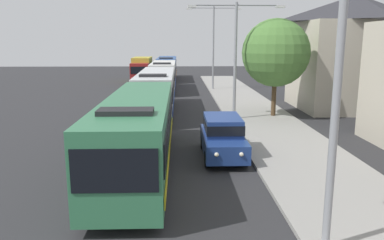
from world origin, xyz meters
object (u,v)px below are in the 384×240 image
(bus_middle, at_px, (164,75))
(streetlamp_near, at_px, (340,57))
(bus_lead, at_px, (139,130))
(roadside_tree, at_px, (276,53))
(bus_fourth_in_line, at_px, (167,67))
(white_suv, at_px, (223,135))
(box_truck_oncoming, at_px, (142,69))
(streetlamp_far, at_px, (213,39))
(streetlamp_mid, at_px, (235,48))
(bus_second_in_line, at_px, (157,91))

(bus_middle, xyz_separation_m, streetlamp_near, (5.40, -32.83, 3.27))
(bus_lead, relative_size, roadside_tree, 1.81)
(bus_fourth_in_line, xyz_separation_m, white_suv, (3.70, -36.60, -0.66))
(white_suv, relative_size, box_truck_oncoming, 0.64)
(bus_middle, height_order, bus_fourth_in_line, same)
(streetlamp_far, bearing_deg, white_suv, -93.91)
(bus_lead, distance_m, bus_middle, 26.05)
(streetlamp_mid, height_order, streetlamp_far, streetlamp_far)
(bus_second_in_line, height_order, streetlamp_near, streetlamp_near)
(bus_lead, height_order, bus_middle, same)
(white_suv, relative_size, streetlamp_near, 0.60)
(box_truck_oncoming, xyz_separation_m, streetlamp_near, (8.70, -42.92, 3.26))
(bus_fourth_in_line, relative_size, white_suv, 2.48)
(bus_middle, bearing_deg, bus_lead, -90.00)
(bus_fourth_in_line, height_order, streetlamp_mid, streetlamp_mid)
(bus_lead, height_order, box_truck_oncoming, bus_lead)
(bus_second_in_line, relative_size, streetlamp_mid, 1.56)
(bus_lead, height_order, roadside_tree, roadside_tree)
(bus_fourth_in_line, bearing_deg, bus_second_in_line, -90.00)
(bus_second_in_line, distance_m, bus_middle, 13.16)
(box_truck_oncoming, xyz_separation_m, roadside_tree, (11.62, -25.30, 2.81))
(bus_fourth_in_line, xyz_separation_m, streetlamp_mid, (5.40, -28.36, 3.20))
(white_suv, distance_m, streetlamp_far, 25.33)
(bus_second_in_line, bearing_deg, bus_middle, 90.00)
(white_suv, bearing_deg, box_truck_oncoming, 101.46)
(streetlamp_near, bearing_deg, streetlamp_far, 90.00)
(roadside_tree, bearing_deg, streetlamp_mid, -161.42)
(bus_middle, height_order, streetlamp_mid, streetlamp_mid)
(white_suv, bearing_deg, bus_lead, -156.32)
(box_truck_oncoming, distance_m, streetlamp_mid, 27.87)
(box_truck_oncoming, xyz_separation_m, streetlamp_mid, (8.70, -26.28, 3.19))
(streetlamp_mid, xyz_separation_m, streetlamp_far, (0.00, 16.64, 0.59))
(bus_fourth_in_line, bearing_deg, bus_lead, -90.00)
(bus_middle, height_order, roadside_tree, roadside_tree)
(bus_lead, xyz_separation_m, bus_fourth_in_line, (-0.00, 38.22, -0.00))
(streetlamp_mid, height_order, roadside_tree, streetlamp_mid)
(streetlamp_near, bearing_deg, bus_second_in_line, 105.35)
(streetlamp_mid, bearing_deg, bus_fourth_in_line, 100.78)
(bus_lead, height_order, bus_second_in_line, same)
(bus_second_in_line, height_order, box_truck_oncoming, bus_second_in_line)
(white_suv, xyz_separation_m, box_truck_oncoming, (-7.00, 34.52, 0.67))
(streetlamp_far, relative_size, roadside_tree, 1.31)
(bus_second_in_line, bearing_deg, bus_fourth_in_line, 90.00)
(roadside_tree, bearing_deg, bus_lead, -127.50)
(bus_second_in_line, height_order, bus_fourth_in_line, same)
(bus_middle, distance_m, bus_fourth_in_line, 12.17)
(bus_second_in_line, relative_size, bus_middle, 1.12)
(bus_fourth_in_line, relative_size, box_truck_oncoming, 1.57)
(bus_second_in_line, distance_m, bus_fourth_in_line, 25.33)
(streetlamp_near, distance_m, streetlamp_mid, 16.64)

